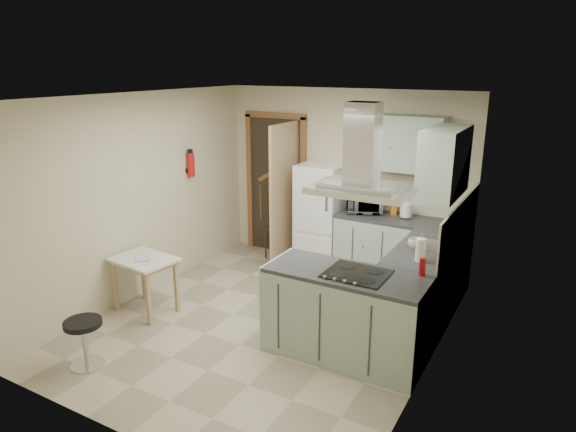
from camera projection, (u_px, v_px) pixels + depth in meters
The scene contains 28 objects.
floor at pixel (267, 323), 5.79m from camera, with size 4.20×4.20×0.00m, color #B7A78E.
ceiling at pixel (264, 97), 5.08m from camera, with size 4.20×4.20×0.00m, color silver.
back_wall at pixel (344, 180), 7.19m from camera, with size 3.60×3.60×0.00m, color beige.
left_wall at pixel (141, 197), 6.28m from camera, with size 4.20×4.20×0.00m, color beige.
right_wall at pixel (436, 246), 4.59m from camera, with size 4.20×4.20×0.00m, color beige.
doorway at pixel (276, 185), 7.74m from camera, with size 1.10×0.12×2.10m, color brown.
fridge at pixel (321, 217), 7.18m from camera, with size 0.60×0.60×1.50m, color white.
counter_back at pixel (379, 248), 6.86m from camera, with size 1.08×0.60×0.90m, color #9EB2A0.
counter_right at pixel (429, 278), 5.90m from camera, with size 0.60×1.95×0.90m, color #9EB2A0.
splashback at pixel (411, 195), 6.76m from camera, with size 1.68×0.02×0.50m, color beige.
wall_cabinet_back at pixel (410, 144), 6.42m from camera, with size 0.85×0.35×0.70m, color #9EB2A0.
wall_cabinet_right at pixel (445, 162), 5.21m from camera, with size 0.35×0.90×0.70m, color #9EB2A0.
peninsula at pixel (346, 315), 5.03m from camera, with size 1.55×0.65×0.90m, color #9EB2A0.
hob at pixel (357, 274), 4.85m from camera, with size 0.58×0.50×0.01m, color black.
extractor_hood at pixel (360, 190), 4.62m from camera, with size 0.90×0.55×0.10m, color silver.
sink at pixel (428, 245), 5.62m from camera, with size 0.45×0.40×0.01m, color silver.
fire_extinguisher at pixel (191, 165), 6.93m from camera, with size 0.10×0.10×0.32m, color #B2140F.
drop_leaf_table at pixel (146, 285), 5.99m from camera, with size 0.71×0.53×0.66m, color tan.
bentwood_chair at pixel (280, 228), 7.67m from camera, with size 0.40×0.40×0.91m, color #482418.
stool at pixel (85, 343), 4.92m from camera, with size 0.36×0.36×0.48m, color black.
microwave at pixel (364, 203), 6.84m from camera, with size 0.47×0.32×0.26m, color black.
kettle at pixel (406, 210), 6.58m from camera, with size 0.15×0.15×0.22m, color white.
cereal_box at pixel (394, 203), 6.79m from camera, with size 0.07×0.19×0.28m, color #BF7616.
soap_bottle at pixel (451, 227), 5.95m from camera, with size 0.09×0.09×0.20m, color #ADABB7.
paper_towel at pixel (420, 249), 5.14m from camera, with size 0.10×0.10×0.25m, color white.
cup at pixel (415, 243), 5.52m from camera, with size 0.14×0.14×0.11m, color white.
red_bottle at pixel (422, 267), 4.81m from camera, with size 0.06×0.06×0.17m, color #A90E13.
book at pixel (135, 254), 5.87m from camera, with size 0.18×0.25×0.11m, color brown.
Camera 1 is at (2.76, -4.42, 2.82)m, focal length 32.00 mm.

